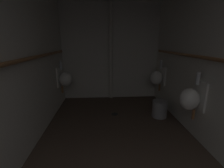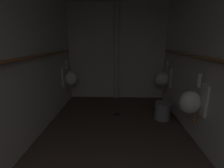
# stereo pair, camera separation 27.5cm
# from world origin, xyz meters

# --- Properties ---
(floor) EXTENTS (2.61, 4.10, 0.08)m
(floor) POSITION_xyz_m (0.00, 1.99, -0.04)
(floor) COLOR #47382D
(floor) RESTS_ON ground
(wall_left) EXTENTS (0.06, 4.10, 2.44)m
(wall_left) POSITION_xyz_m (-1.28, 1.99, 1.22)
(wall_left) COLOR beige
(wall_left) RESTS_ON ground
(wall_right) EXTENTS (0.06, 4.10, 2.44)m
(wall_right) POSITION_xyz_m (1.28, 1.99, 1.22)
(wall_right) COLOR beige
(wall_right) RESTS_ON ground
(wall_back) EXTENTS (2.61, 0.06, 2.44)m
(wall_back) POSITION_xyz_m (0.00, 4.01, 1.22)
(wall_back) COLOR beige
(wall_back) RESTS_ON ground
(urinal_left_mid) EXTENTS (0.32, 0.30, 0.76)m
(urinal_left_mid) POSITION_xyz_m (-1.10, 3.46, 0.67)
(urinal_left_mid) COLOR silver
(urinal_right_mid) EXTENTS (0.32, 0.30, 0.76)m
(urinal_right_mid) POSITION_xyz_m (1.10, 2.00, 0.67)
(urinal_right_mid) COLOR silver
(urinal_right_far) EXTENTS (0.32, 0.30, 0.76)m
(urinal_right_far) POSITION_xyz_m (1.10, 3.47, 0.67)
(urinal_right_far) COLOR silver
(supply_pipe_left) EXTENTS (0.06, 3.38, 0.06)m
(supply_pipe_left) POSITION_xyz_m (-1.19, 2.00, 1.28)
(supply_pipe_left) COLOR #936038
(supply_pipe_right) EXTENTS (0.06, 3.35, 0.06)m
(supply_pipe_right) POSITION_xyz_m (1.19, 2.03, 1.28)
(supply_pipe_right) COLOR #936038
(standpipe_back_wall) EXTENTS (0.10, 0.10, 2.39)m
(standpipe_back_wall) POSITION_xyz_m (0.00, 3.90, 1.22)
(standpipe_back_wall) COLOR beige
(standpipe_back_wall) RESTS_ON ground
(floor_drain) EXTENTS (0.14, 0.14, 0.01)m
(floor_drain) POSITION_xyz_m (0.02, 2.91, 0.00)
(floor_drain) COLOR black
(floor_drain) RESTS_ON ground
(waste_bin) EXTENTS (0.30, 0.30, 0.34)m
(waste_bin) POSITION_xyz_m (0.93, 2.75, 0.17)
(waste_bin) COLOR gray
(waste_bin) RESTS_ON ground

